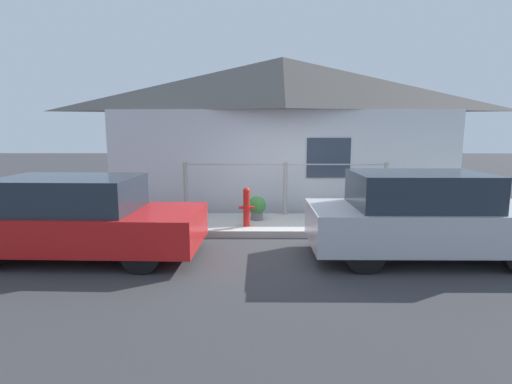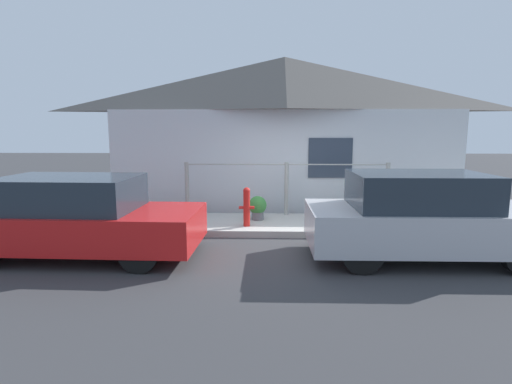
{
  "view_description": "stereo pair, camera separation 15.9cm",
  "coord_description": "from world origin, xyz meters",
  "px_view_note": "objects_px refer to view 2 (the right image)",
  "views": [
    {
      "loc": [
        -0.63,
        -7.86,
        2.17
      ],
      "look_at": [
        -0.69,
        0.3,
        0.9
      ],
      "focal_mm": 28.0,
      "sensor_mm": 36.0,
      "label": 1
    },
    {
      "loc": [
        -0.47,
        -7.85,
        2.17
      ],
      "look_at": [
        -0.69,
        0.3,
        0.9
      ],
      "focal_mm": 28.0,
      "sensor_mm": 36.0,
      "label": 2
    }
  ],
  "objects_px": {
    "fire_hydrant": "(247,206)",
    "potted_plant_by_fence": "(119,208)",
    "potted_plant_near_hydrant": "(258,207)",
    "car_left": "(77,217)",
    "car_right": "(423,217)",
    "potted_plant_corner": "(352,207)"
  },
  "relations": [
    {
      "from": "fire_hydrant",
      "to": "potted_plant_by_fence",
      "type": "xyz_separation_m",
      "value": [
        -3.02,
        0.71,
        -0.2
      ]
    },
    {
      "from": "potted_plant_near_hydrant",
      "to": "potted_plant_by_fence",
      "type": "distance_m",
      "value": 3.23
    },
    {
      "from": "car_left",
      "to": "car_right",
      "type": "relative_size",
      "value": 1.06
    },
    {
      "from": "car_left",
      "to": "fire_hydrant",
      "type": "distance_m",
      "value": 3.3
    },
    {
      "from": "car_right",
      "to": "fire_hydrant",
      "type": "relative_size",
      "value": 4.67
    },
    {
      "from": "car_left",
      "to": "potted_plant_near_hydrant",
      "type": "bearing_deg",
      "value": 39.14
    },
    {
      "from": "car_right",
      "to": "car_left",
      "type": "bearing_deg",
      "value": 179.85
    },
    {
      "from": "potted_plant_by_fence",
      "to": "potted_plant_corner",
      "type": "relative_size",
      "value": 0.82
    },
    {
      "from": "car_left",
      "to": "potted_plant_by_fence",
      "type": "bearing_deg",
      "value": 96.23
    },
    {
      "from": "potted_plant_near_hydrant",
      "to": "fire_hydrant",
      "type": "bearing_deg",
      "value": -108.99
    },
    {
      "from": "car_left",
      "to": "potted_plant_near_hydrant",
      "type": "distance_m",
      "value": 3.84
    },
    {
      "from": "potted_plant_near_hydrant",
      "to": "potted_plant_corner",
      "type": "distance_m",
      "value": 2.15
    },
    {
      "from": "fire_hydrant",
      "to": "potted_plant_corner",
      "type": "xyz_separation_m",
      "value": [
        2.37,
        0.69,
        -0.14
      ]
    },
    {
      "from": "potted_plant_by_fence",
      "to": "car_right",
      "type": "bearing_deg",
      "value": -21.72
    },
    {
      "from": "potted_plant_near_hydrant",
      "to": "potted_plant_by_fence",
      "type": "height_order",
      "value": "potted_plant_near_hydrant"
    },
    {
      "from": "fire_hydrant",
      "to": "potted_plant_by_fence",
      "type": "height_order",
      "value": "fire_hydrant"
    },
    {
      "from": "potted_plant_by_fence",
      "to": "potted_plant_near_hydrant",
      "type": "bearing_deg",
      "value": -1.36
    },
    {
      "from": "potted_plant_near_hydrant",
      "to": "potted_plant_corner",
      "type": "bearing_deg",
      "value": 1.71
    },
    {
      "from": "car_left",
      "to": "potted_plant_corner",
      "type": "relative_size",
      "value": 7.66
    },
    {
      "from": "fire_hydrant",
      "to": "potted_plant_near_hydrant",
      "type": "relative_size",
      "value": 1.54
    },
    {
      "from": "fire_hydrant",
      "to": "potted_plant_near_hydrant",
      "type": "distance_m",
      "value": 0.68
    },
    {
      "from": "fire_hydrant",
      "to": "potted_plant_corner",
      "type": "bearing_deg",
      "value": 16.32
    }
  ]
}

